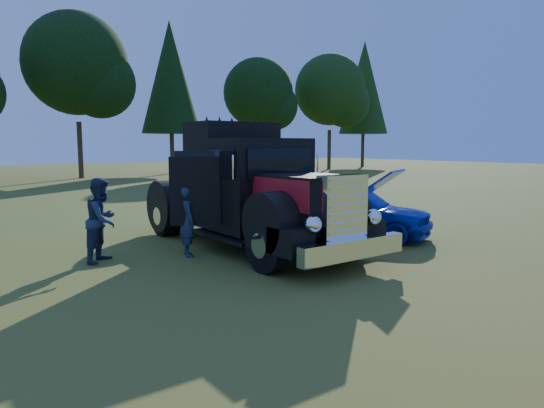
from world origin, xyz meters
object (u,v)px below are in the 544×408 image
at_px(diamond_t_truck, 252,195).
at_px(hotrod_coupe, 353,210).
at_px(spectator_near, 188,221).
at_px(spectator_far, 102,220).

bearing_deg(diamond_t_truck, hotrod_coupe, -7.45).
height_order(diamond_t_truck, hotrod_coupe, diamond_t_truck).
bearing_deg(hotrod_coupe, spectator_near, 173.74).
bearing_deg(spectator_far, spectator_near, -64.83).
bearing_deg(spectator_near, diamond_t_truck, -79.82).
relative_size(diamond_t_truck, spectator_near, 4.60).
bearing_deg(diamond_t_truck, spectator_far, 167.36).
relative_size(hotrod_coupe, spectator_near, 2.85).
bearing_deg(hotrod_coupe, spectator_far, 169.82).
distance_m(hotrod_coupe, spectator_near, 4.66).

